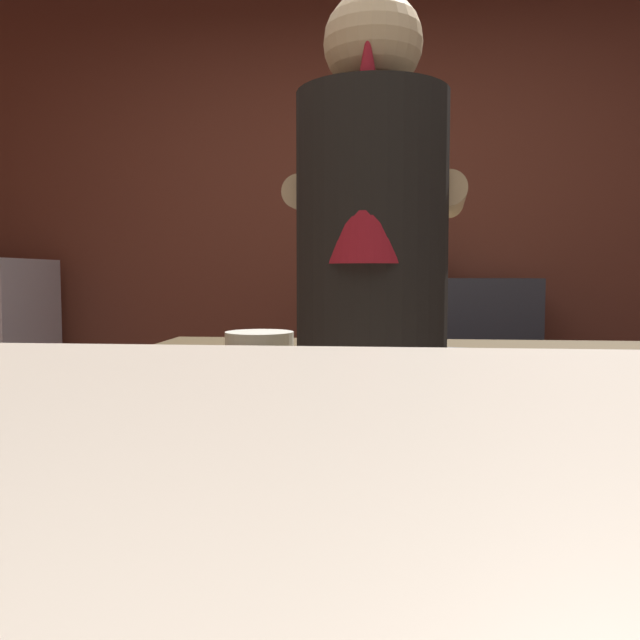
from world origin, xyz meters
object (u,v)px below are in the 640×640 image
mixing_bowl (259,341)px  bottle_hot_sauce (437,260)px  bottle_soy (439,263)px  bottle_olive_oil (365,257)px  chefs_knife (472,350)px  bottle_vinegar (405,260)px  bartender (371,322)px

mixing_bowl → bottle_hot_sauce: 1.63m
mixing_bowl → bottle_soy: bottle_soy is taller
bottle_olive_oil → mixing_bowl: bearing=-100.3°
bottle_hot_sauce → chefs_knife: bearing=-90.4°
bottle_vinegar → bottle_olive_oil: size_ratio=0.84×
bottle_olive_oil → bartender: bearing=-87.9°
bartender → bottle_hot_sauce: bartender is taller
bartender → mixing_bowl: 0.50m
bottle_hot_sauce → bottle_olive_oil: (-0.36, -0.04, 0.01)m
bottle_olive_oil → bottle_soy: bearing=-18.1°
bottle_vinegar → mixing_bowl: bearing=-108.7°
bottle_hot_sauce → bottle_vinegar: size_ratio=1.03×
bartender → chefs_knife: size_ratio=7.21×
bartender → bottle_olive_oil: 1.81m
bartender → mixing_bowl: bearing=47.0°
mixing_bowl → bottle_hot_sauce: bearing=67.3°
bottle_hot_sauce → bottle_vinegar: bottle_hot_sauce is taller
bottle_vinegar → chefs_knife: bearing=-83.5°
bottle_hot_sauce → bottle_soy: bottle_hot_sauce is taller
chefs_knife → bottle_olive_oil: 1.47m
bottle_olive_oil → bottle_soy: 0.38m
bottle_olive_oil → bottle_hot_sauce: bearing=7.0°
mixing_bowl → bottle_vinegar: bearing=71.3°
mixing_bowl → bottle_hot_sauce: bottle_hot_sauce is taller
mixing_bowl → bottle_olive_oil: 1.49m
bottle_soy → mixing_bowl: bearing=-115.0°
bottle_soy → bottle_hot_sauce: bearing=88.9°
bartender → bottle_hot_sauce: (0.29, 1.85, 0.18)m
chefs_knife → bottle_hot_sauce: size_ratio=1.04×
mixing_bowl → bottle_olive_oil: size_ratio=0.74×
chefs_knife → bottle_soy: 1.31m
bartender → bottle_hot_sauce: 1.88m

